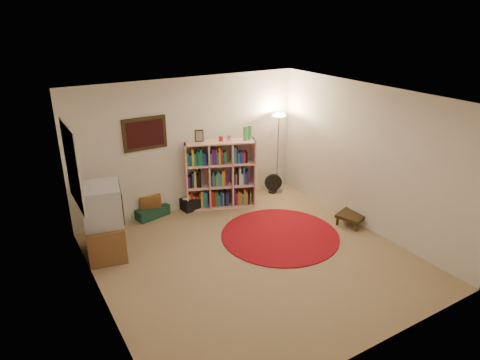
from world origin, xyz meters
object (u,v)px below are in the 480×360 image
object	(u,v)px
tv_stand	(105,222)
suitcase	(151,211)
bookshelf	(219,175)
floor_lamp	(279,127)
floor_fan	(273,184)
side_table	(352,216)

from	to	relation	value
tv_stand	suitcase	xyz separation A→B (m)	(1.04, 0.93, -0.46)
bookshelf	tv_stand	world-z (taller)	bookshelf
bookshelf	floor_lamp	world-z (taller)	floor_lamp
floor_fan	side_table	size ratio (longest dim) A/B	0.72
floor_fan	suitcase	size ratio (longest dim) A/B	0.60
bookshelf	side_table	bearing A→B (deg)	-28.09
bookshelf	tv_stand	xyz separation A→B (m)	(-2.37, -0.66, -0.08)
suitcase	side_table	bearing A→B (deg)	-49.35
floor_lamp	side_table	bearing A→B (deg)	-81.60
suitcase	bookshelf	bearing A→B (deg)	-24.44
floor_lamp	side_table	distance (m)	2.30
floor_lamp	bookshelf	bearing A→B (deg)	179.96
bookshelf	side_table	distance (m)	2.57
floor_fan	floor_lamp	bearing A→B (deg)	28.43
bookshelf	suitcase	world-z (taller)	bookshelf
suitcase	side_table	distance (m)	3.69
floor_fan	suitcase	distance (m)	2.61
tv_stand	floor_lamp	bearing A→B (deg)	21.66
floor_lamp	floor_fan	xyz separation A→B (m)	(-0.10, -0.02, -1.20)
floor_lamp	suitcase	size ratio (longest dim) A/B	2.46
floor_lamp	side_table	world-z (taller)	floor_lamp
floor_lamp	tv_stand	xyz separation A→B (m)	(-3.73, -0.66, -0.85)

